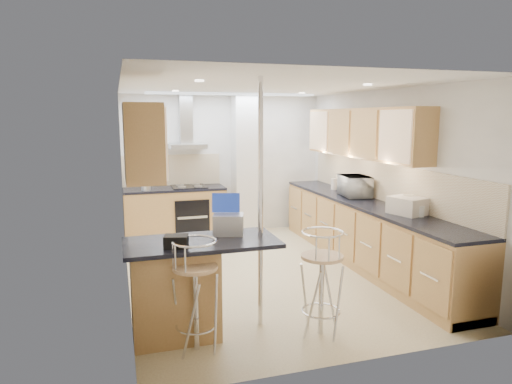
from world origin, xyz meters
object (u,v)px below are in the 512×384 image
object	(u,v)px
microwave	(355,186)
bar_stool_end	(321,283)
bar_stool_near	(196,295)
laptop	(228,224)
bread_bin	(407,206)

from	to	relation	value
microwave	bar_stool_end	size ratio (longest dim) A/B	0.54
bar_stool_near	laptop	bearing A→B (deg)	27.30
laptop	bar_stool_end	world-z (taller)	laptop
laptop	bread_bin	world-z (taller)	laptop
bar_stool_end	bread_bin	size ratio (longest dim) A/B	2.58
laptop	bar_stool_end	bearing A→B (deg)	-16.27
microwave	bread_bin	world-z (taller)	microwave
microwave	bread_bin	size ratio (longest dim) A/B	1.40
bar_stool_near	bar_stool_end	xyz separation A→B (m)	(1.22, -0.05, 0.00)
laptop	bar_stool_end	distance (m)	1.09
bar_stool_near	bar_stool_end	bearing A→B (deg)	-23.35
microwave	bar_stool_near	xyz separation A→B (m)	(-2.82, -2.19, -0.55)
laptop	bread_bin	distance (m)	2.40
microwave	laptop	world-z (taller)	microwave
bar_stool_near	bread_bin	bearing A→B (deg)	-3.98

